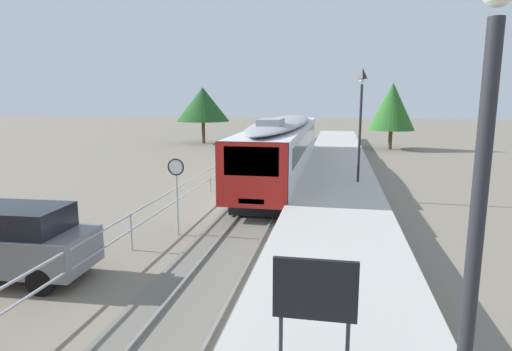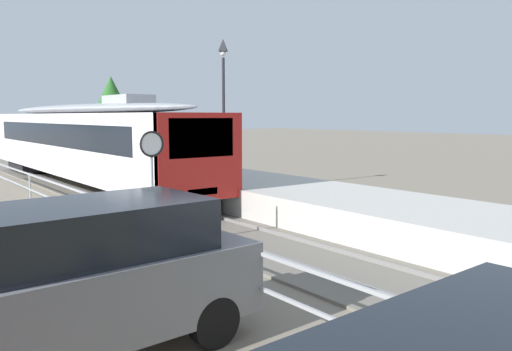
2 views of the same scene
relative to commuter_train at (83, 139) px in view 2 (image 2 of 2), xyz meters
name	(u,v)px [view 2 (image 2 of 2)]	position (x,y,z in m)	size (l,w,h in m)	color
ground_plane	(33,205)	(-3.00, -3.22, -2.15)	(160.00, 160.00, 0.00)	slate
track_rails	(113,196)	(0.00, -3.22, -2.11)	(3.20, 60.00, 0.14)	#6B665B
commuter_train	(83,139)	(0.00, 0.00, 0.00)	(2.82, 19.92, 3.74)	silver
station_platform	(186,179)	(3.25, -3.22, -1.70)	(3.90, 60.00, 0.90)	#B7B5AD
platform_lamp_mid_platform	(223,79)	(4.23, -4.72, 2.48)	(0.34, 0.34, 5.35)	#232328
speed_limit_sign	(152,160)	(-2.38, -11.47, -0.02)	(0.61, 0.10, 2.81)	#9EA0A5
carpark_fence	(151,230)	(-3.30, -13.22, -1.24)	(0.06, 36.06, 1.25)	#9EA0A5
parked_suv_grey	(83,279)	(-5.55, -15.87, -1.09)	(4.67, 2.07, 2.04)	slate
tree_behind_station_far	(112,105)	(8.19, 16.84, 1.88)	(4.28, 4.28, 6.23)	brown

